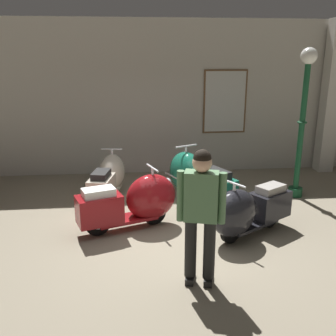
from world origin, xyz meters
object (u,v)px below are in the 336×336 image
Objects in this scene: scooter_2 at (195,178)px; lamppost at (303,113)px; scooter_0 at (109,177)px; scooter_1 at (136,201)px; visitor_0 at (201,209)px; scooter_3 at (246,211)px.

lamppost is (2.12, 0.14, 1.21)m from scooter_2.
scooter_2 is at bearing -92.22° from scooter_0.
scooter_1 is 0.99× the size of visitor_0.
visitor_0 reaches higher than scooter_3.
scooter_1 is at bearing -149.12° from scooter_0.
scooter_3 is 0.91× the size of visitor_0.
visitor_0 is (1.27, -3.12, 0.57)m from scooter_0.
scooter_2 is (1.66, -0.40, 0.06)m from scooter_0.
visitor_0 reaches higher than scooter_1.
scooter_0 is 0.89× the size of scooter_2.
scooter_0 is at bearing -73.04° from scooter_3.
scooter_0 is at bearing 90.03° from scooter_1.
visitor_0 is (-0.93, -1.17, 0.57)m from scooter_3.
scooter_2 is at bearing -102.13° from scooter_3.
scooter_0 is 0.56× the size of lamppost.
scooter_1 is 0.95× the size of scooter_2.
scooter_2 is at bearing -176.13° from lamppost.
scooter_0 is 1.71m from scooter_2.
scooter_1 is 1.09× the size of scooter_3.
scooter_3 reaches higher than scooter_0.
lamppost is at bearing -164.49° from scooter_3.
scooter_3 is (0.55, -1.55, -0.05)m from scooter_2.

